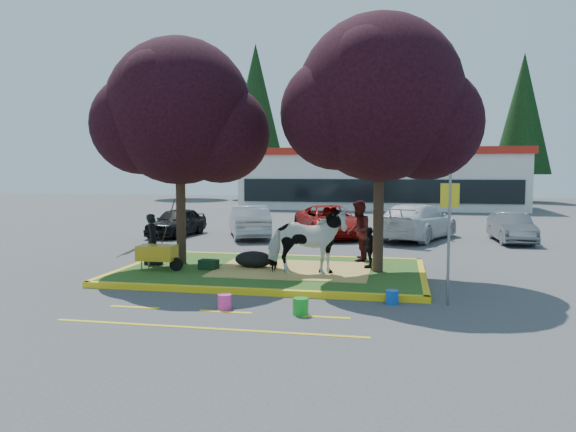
% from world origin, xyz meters
% --- Properties ---
extents(ground, '(90.00, 90.00, 0.00)m').
position_xyz_m(ground, '(0.00, 0.00, 0.00)').
color(ground, '#424244').
rests_on(ground, ground).
extents(median_island, '(8.00, 5.00, 0.15)m').
position_xyz_m(median_island, '(0.00, 0.00, 0.07)').
color(median_island, '#234D18').
rests_on(median_island, ground).
extents(curb_near, '(8.30, 0.16, 0.15)m').
position_xyz_m(curb_near, '(0.00, -2.58, 0.07)').
color(curb_near, yellow).
rests_on(curb_near, ground).
extents(curb_far, '(8.30, 0.16, 0.15)m').
position_xyz_m(curb_far, '(0.00, 2.58, 0.07)').
color(curb_far, yellow).
rests_on(curb_far, ground).
extents(curb_left, '(0.16, 5.30, 0.15)m').
position_xyz_m(curb_left, '(-4.08, 0.00, 0.07)').
color(curb_left, yellow).
rests_on(curb_left, ground).
extents(curb_right, '(0.16, 5.30, 0.15)m').
position_xyz_m(curb_right, '(4.08, 0.00, 0.07)').
color(curb_right, yellow).
rests_on(curb_right, ground).
extents(straw_bedding, '(4.20, 3.00, 0.01)m').
position_xyz_m(straw_bedding, '(0.60, 0.00, 0.15)').
color(straw_bedding, '#D8BA59').
rests_on(straw_bedding, median_island).
extents(tree_purple_left, '(5.06, 4.20, 6.51)m').
position_xyz_m(tree_purple_left, '(-2.78, 0.38, 4.36)').
color(tree_purple_left, black).
rests_on(tree_purple_left, median_island).
extents(tree_purple_right, '(5.30, 4.40, 6.82)m').
position_xyz_m(tree_purple_right, '(2.92, 0.18, 4.56)').
color(tree_purple_right, black).
rests_on(tree_purple_right, median_island).
extents(fire_lane_stripe_a, '(1.10, 0.12, 0.01)m').
position_xyz_m(fire_lane_stripe_a, '(-2.00, -4.20, 0.00)').
color(fire_lane_stripe_a, yellow).
rests_on(fire_lane_stripe_a, ground).
extents(fire_lane_stripe_b, '(1.10, 0.12, 0.01)m').
position_xyz_m(fire_lane_stripe_b, '(0.00, -4.20, 0.00)').
color(fire_lane_stripe_b, yellow).
rests_on(fire_lane_stripe_b, ground).
extents(fire_lane_stripe_c, '(1.10, 0.12, 0.01)m').
position_xyz_m(fire_lane_stripe_c, '(2.00, -4.20, 0.00)').
color(fire_lane_stripe_c, yellow).
rests_on(fire_lane_stripe_c, ground).
extents(fire_lane_long, '(6.00, 0.10, 0.01)m').
position_xyz_m(fire_lane_long, '(0.00, -5.40, 0.00)').
color(fire_lane_long, yellow).
rests_on(fire_lane_long, ground).
extents(retail_building, '(20.40, 8.40, 4.40)m').
position_xyz_m(retail_building, '(2.00, 27.98, 2.25)').
color(retail_building, silver).
rests_on(retail_building, ground).
extents(treeline, '(46.58, 7.80, 14.63)m').
position_xyz_m(treeline, '(1.23, 37.61, 7.73)').
color(treeline, black).
rests_on(treeline, ground).
extents(cow, '(2.16, 1.16, 1.75)m').
position_xyz_m(cow, '(1.10, -0.68, 1.02)').
color(cow, silver).
rests_on(cow, median_island).
extents(calf, '(1.23, 0.99, 0.47)m').
position_xyz_m(calf, '(-0.54, 0.10, 0.38)').
color(calf, black).
rests_on(calf, median_island).
extents(handler, '(0.42, 0.58, 1.47)m').
position_xyz_m(handler, '(-3.53, 0.04, 0.88)').
color(handler, black).
rests_on(handler, median_island).
extents(visitor_a, '(0.74, 0.93, 1.82)m').
position_xyz_m(visitor_a, '(2.25, 1.82, 1.06)').
color(visitor_a, '#461415').
rests_on(visitor_a, median_island).
extents(visitor_b, '(0.31, 0.69, 1.16)m').
position_xyz_m(visitor_b, '(2.65, 0.62, 0.73)').
color(visitor_b, black).
rests_on(visitor_b, median_island).
extents(wheelbarrow, '(1.82, 0.63, 0.69)m').
position_xyz_m(wheelbarrow, '(-3.01, -0.81, 0.62)').
color(wheelbarrow, black).
rests_on(wheelbarrow, median_island).
extents(gear_bag_dark, '(0.48, 0.26, 0.24)m').
position_xyz_m(gear_bag_dark, '(-3.51, 0.02, 0.27)').
color(gear_bag_dark, black).
rests_on(gear_bag_dark, median_island).
extents(gear_bag_green, '(0.54, 0.37, 0.27)m').
position_xyz_m(gear_bag_green, '(-1.68, -0.41, 0.29)').
color(gear_bag_green, black).
rests_on(gear_bag_green, median_island).
extents(sign_post, '(0.39, 0.07, 2.81)m').
position_xyz_m(sign_post, '(4.49, -2.70, 1.76)').
color(sign_post, slate).
rests_on(sign_post, ground).
extents(bucket_green, '(0.35, 0.35, 0.34)m').
position_xyz_m(bucket_green, '(1.54, -4.11, 0.17)').
color(bucket_green, green).
rests_on(bucket_green, ground).
extents(bucket_pink, '(0.32, 0.32, 0.31)m').
position_xyz_m(bucket_pink, '(-0.09, -3.97, 0.16)').
color(bucket_pink, '#FF38A9').
rests_on(bucket_pink, ground).
extents(bucket_blue, '(0.37, 0.37, 0.30)m').
position_xyz_m(bucket_blue, '(3.32, -2.85, 0.15)').
color(bucket_blue, blue).
rests_on(bucket_blue, ground).
extents(car_black, '(1.81, 3.72, 1.22)m').
position_xyz_m(car_black, '(-6.03, 7.84, 0.61)').
color(car_black, black).
rests_on(car_black, ground).
extents(car_silver, '(2.83, 4.39, 1.37)m').
position_xyz_m(car_silver, '(-2.80, 7.95, 0.68)').
color(car_silver, '#A6A9AE').
rests_on(car_silver, ground).
extents(car_red, '(3.96, 5.32, 1.34)m').
position_xyz_m(car_red, '(0.53, 8.93, 0.67)').
color(car_red, '#9D120D').
rests_on(car_red, ground).
extents(car_white, '(3.84, 5.51, 1.48)m').
position_xyz_m(car_white, '(4.18, 8.65, 0.74)').
color(car_white, silver).
rests_on(car_white, ground).
extents(car_grey, '(1.42, 3.62, 1.17)m').
position_xyz_m(car_grey, '(7.83, 8.46, 0.59)').
color(car_grey, slate).
rests_on(car_grey, ground).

